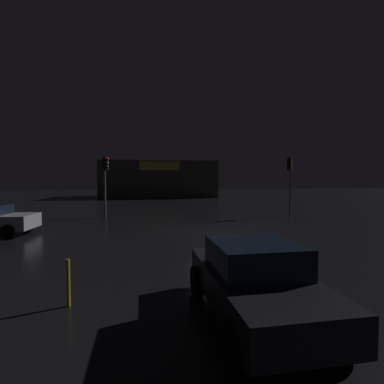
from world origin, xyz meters
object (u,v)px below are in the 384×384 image
object	(u,v)px
store_building	(159,179)
traffic_signal_opposite	(105,176)
car_near	(255,280)
traffic_signal_main	(290,172)

from	to	relation	value
store_building	traffic_signal_opposite	world-z (taller)	store_building
car_near	store_building	bearing A→B (deg)	91.74
store_building	traffic_signal_main	distance (m)	26.16
traffic_signal_opposite	store_building	bearing A→B (deg)	80.09
store_building	traffic_signal_main	xyz separation A→B (m)	(9.10, -24.52, 0.52)
traffic_signal_opposite	car_near	size ratio (longest dim) A/B	1.07
car_near	traffic_signal_main	bearing A→B (deg)	61.22
traffic_signal_main	car_near	xyz separation A→B (m)	(-7.92, -14.41, -2.43)
traffic_signal_opposite	car_near	bearing A→B (deg)	-70.92
traffic_signal_main	traffic_signal_opposite	world-z (taller)	traffic_signal_opposite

